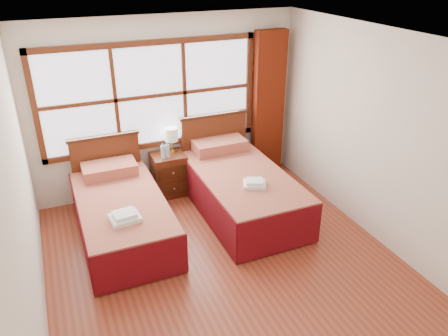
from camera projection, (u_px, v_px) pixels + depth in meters
name	position (u px, v px, depth m)	size (l,w,h in m)	color
floor	(228.00, 268.00, 5.12)	(4.50, 4.50, 0.00)	brown
ceiling	(229.00, 41.00, 3.97)	(4.50, 4.50, 0.00)	white
wall_back	(168.00, 106.00, 6.40)	(4.00, 4.00, 0.00)	silver
wall_left	(21.00, 208.00, 3.85)	(4.50, 4.50, 0.00)	silver
wall_right	(381.00, 140.00, 5.24)	(4.50, 4.50, 0.00)	silver
window	(151.00, 96.00, 6.20)	(3.16, 0.06, 1.56)	white
curtain	(268.00, 105.00, 6.90)	(0.50, 0.16, 2.30)	#621B09
bed_left	(121.00, 213.00, 5.62)	(1.07, 2.09, 1.04)	#3A1C0C
bed_right	(239.00, 187.00, 6.19)	(1.16, 2.25, 1.13)	#3A1C0C
nightstand	(169.00, 174.00, 6.59)	(0.49, 0.48, 0.65)	#552512
towels_left	(125.00, 217.00, 5.02)	(0.36, 0.32, 0.10)	white
towels_right	(254.00, 183.00, 5.66)	(0.36, 0.34, 0.08)	white
lamp	(171.00, 135.00, 6.41)	(0.20, 0.20, 0.38)	gold
bottle_near	(163.00, 152.00, 6.28)	(0.06, 0.06, 0.23)	#ACCBDD
bottle_far	(168.00, 151.00, 6.31)	(0.06, 0.06, 0.23)	#ACCBDD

